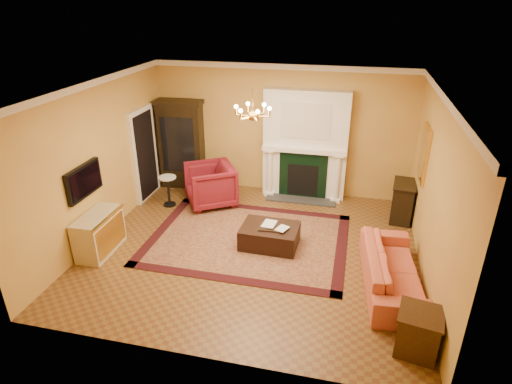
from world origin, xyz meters
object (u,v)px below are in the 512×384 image
(console_table, at_px, (402,202))
(leather_ottoman, at_px, (270,236))
(pedestal_table, at_px, (168,189))
(end_table, at_px, (418,333))
(wingback_armchair, at_px, (210,183))
(china_cabinet, at_px, (182,146))
(commode, at_px, (99,233))
(coral_sofa, at_px, (393,264))

(console_table, bearing_deg, leather_ottoman, -139.87)
(pedestal_table, xyz_separation_m, end_table, (5.00, -3.31, -0.10))
(leather_ottoman, bearing_deg, wingback_armchair, 140.66)
(end_table, distance_m, console_table, 3.82)
(pedestal_table, height_order, leather_ottoman, pedestal_table)
(china_cabinet, relative_size, end_table, 3.40)
(wingback_armchair, height_order, commode, wingback_armchair)
(commode, bearing_deg, console_table, 24.13)
(wingback_armchair, distance_m, pedestal_table, 0.95)
(china_cabinet, height_order, end_table, china_cabinet)
(coral_sofa, bearing_deg, console_table, -12.61)
(console_table, bearing_deg, pedestal_table, -167.97)
(end_table, bearing_deg, wingback_armchair, 138.79)
(end_table, bearing_deg, console_table, 89.10)
(coral_sofa, height_order, end_table, coral_sofa)
(coral_sofa, height_order, leather_ottoman, coral_sofa)
(china_cabinet, bearing_deg, pedestal_table, -89.98)
(wingback_armchair, bearing_deg, end_table, 16.66)
(wingback_armchair, bearing_deg, console_table, 60.98)
(china_cabinet, distance_m, coral_sofa, 5.76)
(console_table, relative_size, leather_ottoman, 0.76)
(end_table, relative_size, leather_ottoman, 0.57)
(leather_ottoman, bearing_deg, end_table, -39.73)
(wingback_armchair, xyz_separation_m, coral_sofa, (3.84, -2.21, -0.09))
(pedestal_table, bearing_deg, wingback_armchair, 17.14)
(china_cabinet, bearing_deg, leather_ottoman, -45.76)
(china_cabinet, distance_m, console_table, 5.23)
(coral_sofa, relative_size, console_table, 2.72)
(end_table, xyz_separation_m, console_table, (0.06, 3.82, 0.10))
(pedestal_table, distance_m, console_table, 5.08)
(china_cabinet, height_order, wingback_armchair, china_cabinet)
(end_table, height_order, console_table, console_table)
(commode, xyz_separation_m, leather_ottoman, (3.01, 0.91, -0.17))
(wingback_armchair, distance_m, console_table, 4.17)
(wingback_armchair, xyz_separation_m, pedestal_table, (-0.90, -0.28, -0.11))
(console_table, xyz_separation_m, leather_ottoman, (-2.50, -1.67, -0.19))
(wingback_armchair, distance_m, end_table, 5.45)
(china_cabinet, distance_m, end_table, 6.81)
(end_table, bearing_deg, pedestal_table, 146.45)
(china_cabinet, distance_m, leather_ottoman, 3.61)
(commode, bearing_deg, end_table, -13.73)
(china_cabinet, xyz_separation_m, console_table, (5.15, -0.65, -0.62))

